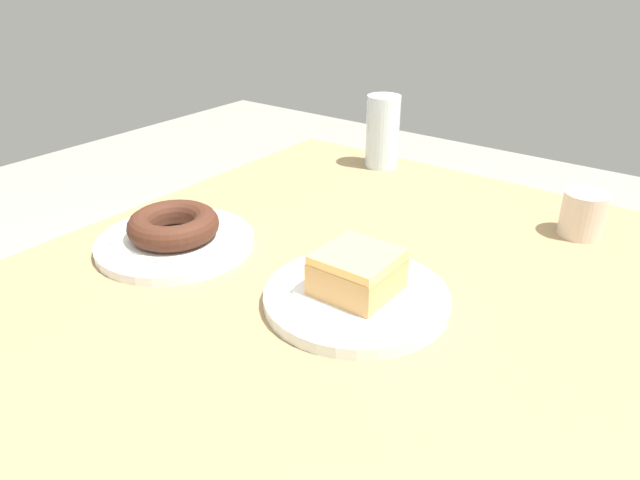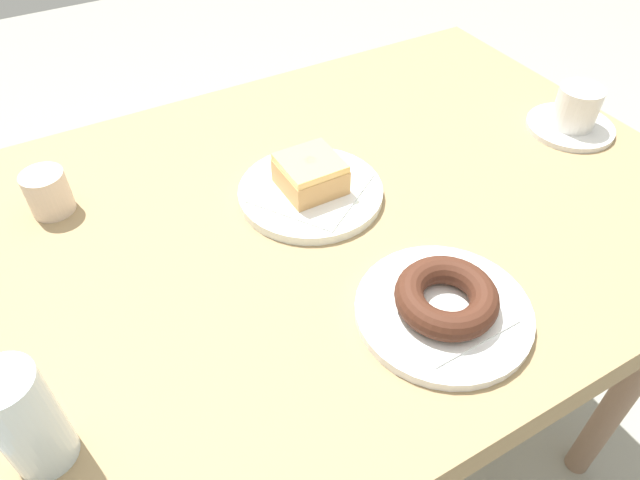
# 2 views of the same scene
# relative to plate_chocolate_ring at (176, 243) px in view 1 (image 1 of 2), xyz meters

# --- Properties ---
(table) EXTENTS (1.09, 0.82, 0.75)m
(table) POSITION_rel_plate_chocolate_ring_xyz_m (-0.02, -0.25, -0.08)
(table) COLOR #947952
(table) RESTS_ON ground_plane
(plate_chocolate_ring) EXTENTS (0.22, 0.22, 0.01)m
(plate_chocolate_ring) POSITION_rel_plate_chocolate_ring_xyz_m (0.00, 0.00, 0.00)
(plate_chocolate_ring) COLOR white
(plate_chocolate_ring) RESTS_ON table
(napkin_chocolate_ring) EXTENTS (0.13, 0.13, 0.00)m
(napkin_chocolate_ring) POSITION_rel_plate_chocolate_ring_xyz_m (0.00, 0.00, 0.01)
(napkin_chocolate_ring) COLOR white
(napkin_chocolate_ring) RESTS_ON plate_chocolate_ring
(donut_chocolate_ring) EXTENTS (0.13, 0.13, 0.04)m
(donut_chocolate_ring) POSITION_rel_plate_chocolate_ring_xyz_m (0.00, 0.00, 0.03)
(donut_chocolate_ring) COLOR #422215
(donut_chocolate_ring) RESTS_ON napkin_chocolate_ring
(plate_glazed_square) EXTENTS (0.22, 0.22, 0.01)m
(plate_glazed_square) POSITION_rel_plate_chocolate_ring_xyz_m (0.03, -0.29, 0.00)
(plate_glazed_square) COLOR white
(plate_glazed_square) RESTS_ON table
(napkin_glazed_square) EXTENTS (0.20, 0.20, 0.00)m
(napkin_glazed_square) POSITION_rel_plate_chocolate_ring_xyz_m (0.03, -0.29, 0.01)
(napkin_glazed_square) COLOR white
(napkin_glazed_square) RESTS_ON plate_glazed_square
(donut_glazed_square) EXTENTS (0.09, 0.09, 0.05)m
(donut_glazed_square) POSITION_rel_plate_chocolate_ring_xyz_m (0.03, -0.29, 0.04)
(donut_glazed_square) COLOR tan
(donut_glazed_square) RESTS_ON napkin_glazed_square
(water_glass) EXTENTS (0.06, 0.06, 0.14)m
(water_glass) POSITION_rel_plate_chocolate_ring_xyz_m (0.47, -0.06, 0.06)
(water_glass) COLOR silver
(water_glass) RESTS_ON table
(sugar_jar) EXTENTS (0.06, 0.06, 0.07)m
(sugar_jar) POSITION_rel_plate_chocolate_ring_xyz_m (0.38, -0.45, 0.03)
(sugar_jar) COLOR beige
(sugar_jar) RESTS_ON table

